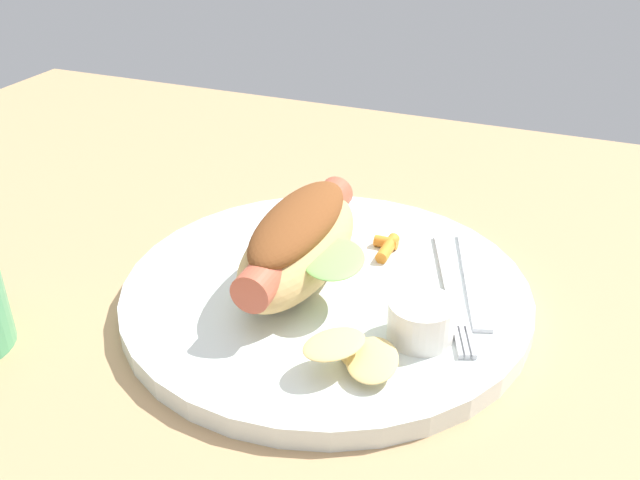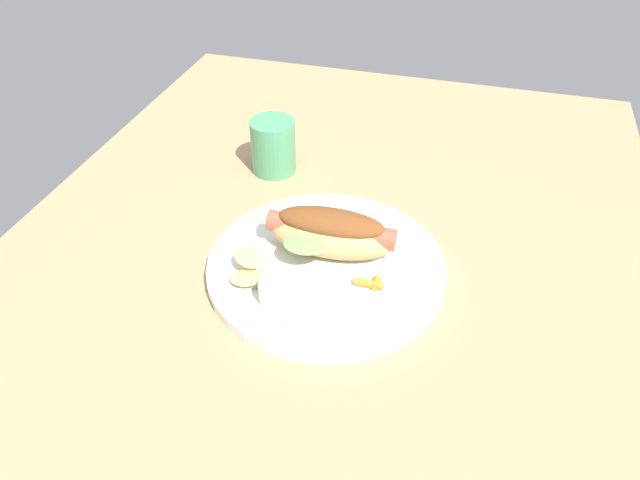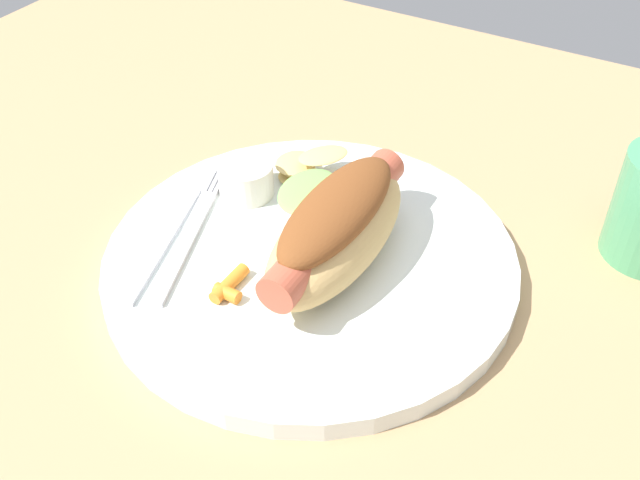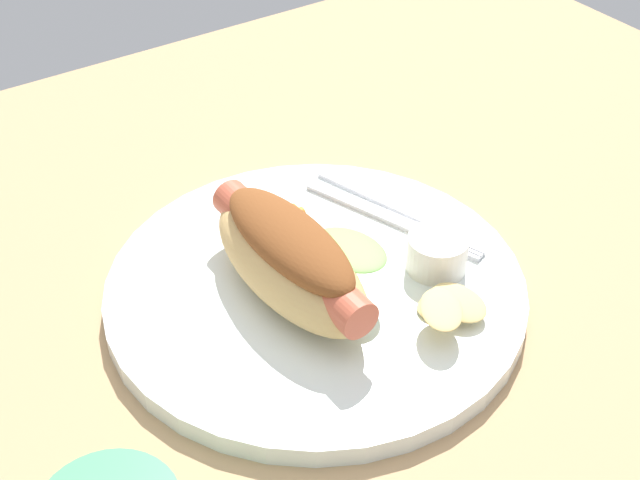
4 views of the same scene
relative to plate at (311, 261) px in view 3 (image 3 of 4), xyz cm
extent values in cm
cube|color=tan|center=(-3.78, -0.87, -1.70)|extent=(120.00, 90.00, 1.80)
cylinder|color=white|center=(0.00, 0.00, 0.00)|extent=(30.95, 30.95, 1.60)
ellipsoid|color=tan|center=(-2.19, -0.03, 3.51)|extent=(6.89, 16.46, 5.43)
cylinder|color=#C1563D|center=(-2.19, -0.03, 4.46)|extent=(3.05, 16.86, 2.80)
ellipsoid|color=brown|center=(-2.19, -0.03, 5.72)|extent=(5.19, 13.98, 2.89)
ellipsoid|color=#7FC65B|center=(1.40, -2.14, 4.60)|extent=(5.50, 6.74, 0.79)
cylinder|color=white|center=(8.32, -3.76, 2.20)|extent=(4.50, 4.50, 2.81)
cube|color=silver|center=(8.59, 4.18, 1.00)|extent=(5.49, 12.63, 0.40)
cube|color=silver|center=(10.88, -3.59, 1.00)|extent=(1.36, 3.11, 0.40)
cube|color=silver|center=(11.31, -3.44, 1.00)|extent=(1.36, 3.11, 0.40)
cube|color=silver|center=(11.73, -3.29, 1.00)|extent=(1.36, 3.11, 0.40)
cube|color=silver|center=(10.28, 4.79, 0.98)|extent=(5.26, 13.40, 0.36)
ellipsoid|color=#DCBD71|center=(5.64, -7.39, 1.05)|extent=(3.48, 2.86, 0.50)
ellipsoid|color=#DCBD71|center=(6.00, -7.94, 1.55)|extent=(3.85, 3.72, 0.97)
ellipsoid|color=#DCBD71|center=(6.45, -8.36, 1.74)|extent=(4.13, 4.92, 0.95)
ellipsoid|color=#DCBD71|center=(4.15, -9.09, 2.83)|extent=(4.85, 5.25, 0.66)
cylinder|color=orange|center=(2.97, 6.18, 1.29)|extent=(1.00, 3.60, 0.98)
cylinder|color=orange|center=(2.55, 7.05, 1.28)|extent=(1.95, 0.99, 0.96)
camera|label=1|loc=(16.34, -41.58, 29.90)|focal=39.22mm
camera|label=2|loc=(55.92, 14.98, 51.54)|focal=33.43mm
camera|label=3|loc=(-21.52, 35.64, 37.46)|focal=41.65mm
camera|label=4|loc=(-27.03, -40.64, 43.67)|focal=49.59mm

